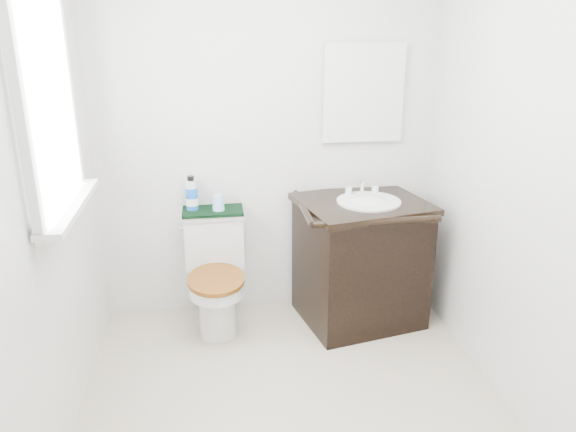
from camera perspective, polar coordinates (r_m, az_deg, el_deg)
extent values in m
plane|color=beige|center=(3.03, 0.87, -19.36)|extent=(2.40, 2.40, 0.00)
plane|color=silver|center=(3.62, -2.01, 8.32)|extent=(2.40, 0.00, 2.40)
plane|color=silver|center=(1.38, 8.99, -11.35)|extent=(2.40, 0.00, 2.40)
plane|color=silver|center=(2.54, -24.34, 1.67)|extent=(0.00, 2.40, 2.40)
plane|color=silver|center=(2.84, 23.51, 3.58)|extent=(0.00, 2.40, 2.40)
cube|color=white|center=(2.69, -23.37, 10.44)|extent=(0.02, 0.70, 0.90)
cube|color=silver|center=(3.67, 7.68, 12.27)|extent=(0.50, 0.02, 0.60)
cylinder|color=silver|center=(3.59, -7.19, -9.33)|extent=(0.23, 0.23, 0.36)
cube|color=silver|center=(3.81, -7.27, -7.53)|extent=(0.23, 0.28, 0.36)
cube|color=silver|center=(3.69, -7.51, -2.55)|extent=(0.38, 0.18, 0.34)
cube|color=silver|center=(3.62, -7.64, 0.16)|extent=(0.39, 0.20, 0.03)
cylinder|color=silver|center=(3.47, -7.30, -7.06)|extent=(0.34, 0.34, 0.08)
cylinder|color=brown|center=(3.45, -7.33, -6.40)|extent=(0.35, 0.35, 0.03)
cube|color=black|center=(3.69, 7.31, -4.84)|extent=(0.83, 0.74, 0.78)
cube|color=black|center=(3.54, 7.59, 1.21)|extent=(0.88, 0.79, 0.04)
cylinder|color=silver|center=(3.51, 8.21, 1.47)|extent=(0.40, 0.40, 0.01)
ellipsoid|color=silver|center=(3.53, 8.16, 0.62)|extent=(0.34, 0.34, 0.17)
cylinder|color=silver|center=(3.65, 7.54, 2.92)|extent=(0.02, 0.02, 0.10)
cube|color=silver|center=(3.94, 4.90, -7.06)|extent=(0.22, 0.18, 0.29)
cube|color=silver|center=(3.87, 4.97, -4.95)|extent=(0.25, 0.21, 0.03)
cube|color=black|center=(3.61, -7.65, 0.52)|extent=(0.38, 0.22, 0.02)
cylinder|color=blue|center=(3.61, -9.74, 1.76)|extent=(0.08, 0.08, 0.14)
cylinder|color=silver|center=(3.59, -9.83, 3.21)|extent=(0.08, 0.08, 0.05)
cylinder|color=black|center=(3.58, -9.86, 3.80)|extent=(0.04, 0.04, 0.03)
cone|color=#92C6EF|center=(3.58, -7.09, 1.36)|extent=(0.08, 0.08, 0.10)
ellipsoid|color=#1A757E|center=(3.64, 6.68, 2.26)|extent=(0.06, 0.04, 0.02)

